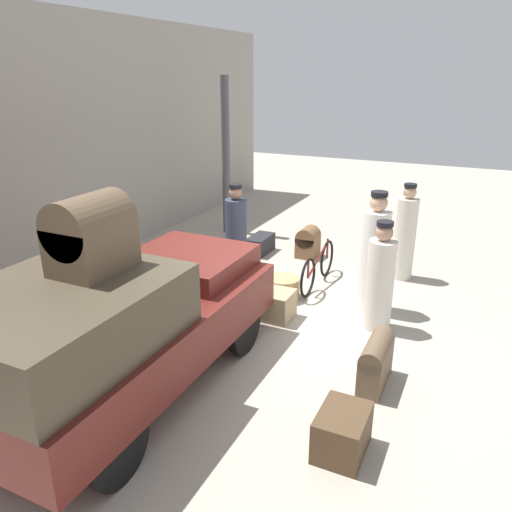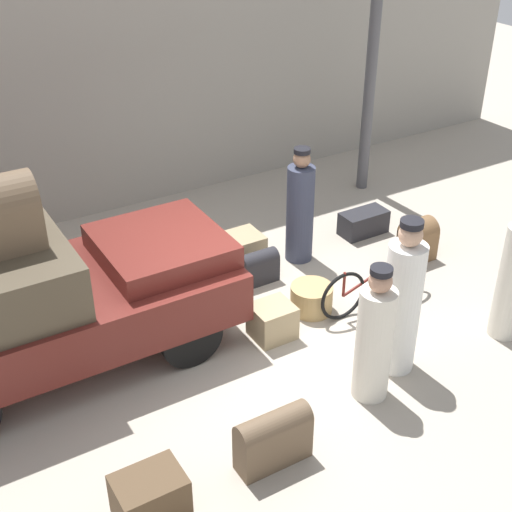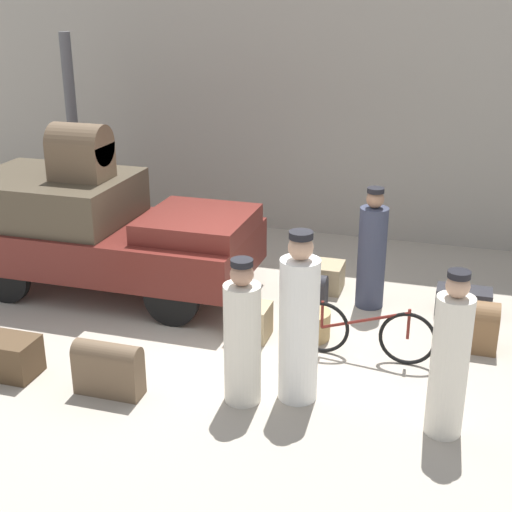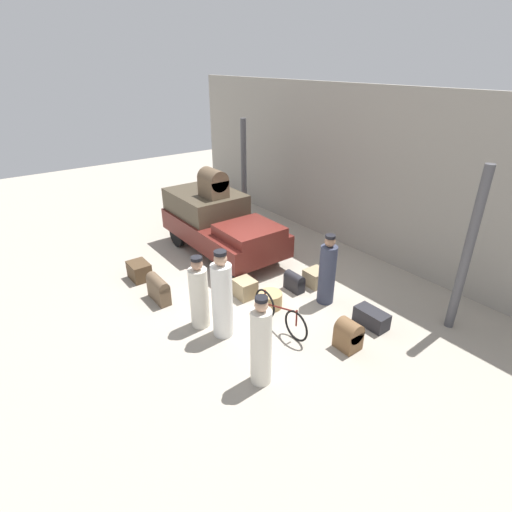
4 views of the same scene
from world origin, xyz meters
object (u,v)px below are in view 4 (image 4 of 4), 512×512
Objects in this scene: porter_standing_middle at (222,298)px; porter_lifting_near_truck at (199,295)px; porter_with_bicycle at (327,272)px; trunk_umber_medium at (245,288)px; trunk_large_brown at (316,277)px; suitcase_black_upright at (371,318)px; trunk_wicker_pale at (139,271)px; bicycle at (280,314)px; suitcase_tan_flat at (294,281)px; truck at (219,222)px; wicker_basket at (270,300)px; trunk_on_truck_roof at (213,183)px; trunk_barrel_dark at (348,334)px; porter_carrying_trunk at (261,344)px; suitcase_small_leather at (158,288)px.

porter_lifting_near_truck is at bearing -158.04° from porter_standing_middle.
trunk_umber_medium is at bearing -133.46° from porter_with_bicycle.
trunk_large_brown reaches higher than suitcase_black_upright.
trunk_wicker_pale is at bearing -139.93° from porter_with_bicycle.
bicycle is 0.89× the size of porter_standing_middle.
suitcase_tan_flat is 2.07m from suitcase_black_upright.
trunk_large_brown is at bearing 15.63° from truck.
porter_standing_middle is 3.05× the size of trunk_wicker_pale.
wicker_basket is 0.69× the size of trunk_on_truck_roof.
trunk_on_truck_roof reaches higher than wicker_basket.
trunk_barrel_dark is (2.02, 0.31, 0.13)m from wicker_basket.
trunk_umber_medium is at bearing -149.89° from suitcase_black_upright.
truck is 2.71m from trunk_umber_medium.
porter_with_bicycle is 3.43× the size of trunk_umber_medium.
suitcase_tan_flat is at bearing 66.61° from trunk_umber_medium.
wicker_basket is 1.04× the size of suitcase_tan_flat.
porter_with_bicycle is at bearing 81.32° from porter_standing_middle.
porter_standing_middle is at bearing -121.59° from suitcase_black_upright.
truck reaches higher than trunk_wicker_pale.
suitcase_tan_flat is at bearing 103.66° from wicker_basket.
porter_carrying_trunk is at bearing -92.11° from suitcase_black_upright.
truck is 1.11m from trunk_on_truck_roof.
porter_carrying_trunk is (0.98, -1.25, 0.45)m from bicycle.
trunk_barrel_dark reaches higher than suitcase_small_leather.
porter_lifting_near_truck reaches higher than trunk_wicker_pale.
trunk_large_brown is at bearing 14.67° from trunk_on_truck_roof.
porter_standing_middle is 2.42× the size of trunk_on_truck_roof.
porter_with_bicycle is (3.76, 0.50, -0.14)m from truck.
trunk_wicker_pale reaches higher than suitcase_black_upright.
suitcase_small_leather reaches higher than trunk_umber_medium.
trunk_large_brown is (-0.68, 0.37, -0.56)m from porter_with_bicycle.
porter_carrying_trunk is 2.80× the size of trunk_barrel_dark.
trunk_wicker_pale is at bearing -174.35° from porter_lifting_near_truck.
porter_carrying_trunk is 3.21m from suitcase_tan_flat.
suitcase_small_leather is 1.52× the size of trunk_umber_medium.
trunk_on_truck_roof reaches higher than porter_lifting_near_truck.
porter_carrying_trunk is at bearing -51.69° from bicycle.
wicker_basket is 1.42m from porter_with_bicycle.
suitcase_tan_flat reaches higher than wicker_basket.
suitcase_tan_flat is at bearing 127.79° from porter_carrying_trunk.
trunk_barrel_dark is at bearing -3.88° from truck.
wicker_basket is 0.29× the size of porter_standing_middle.
truck is 3.04m from suitcase_tan_flat.
trunk_barrel_dark is at bearing -30.64° from porter_with_bicycle.
trunk_wicker_pale is at bearing -147.08° from suitcase_black_upright.
porter_with_bicycle is 4.19m from trunk_on_truck_roof.
suitcase_tan_flat is (-1.94, 2.50, -0.55)m from porter_carrying_trunk.
wicker_basket is 2.21m from suitcase_black_upright.
trunk_wicker_pale is (-1.25, 0.03, -0.10)m from suitcase_small_leather.
wicker_basket is at bearing 155.16° from bicycle.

